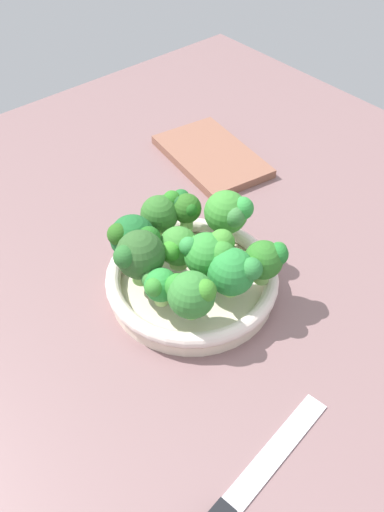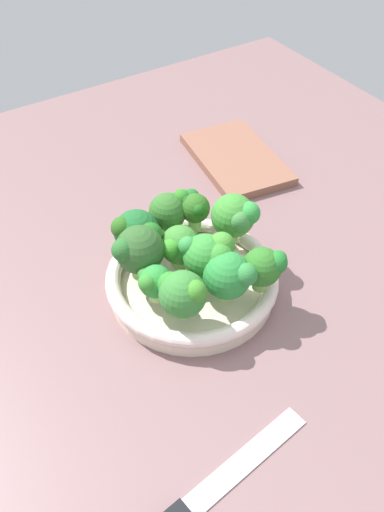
{
  "view_description": "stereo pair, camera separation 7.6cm",
  "coord_description": "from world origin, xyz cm",
  "px_view_note": "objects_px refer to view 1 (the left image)",
  "views": [
    {
      "loc": [
        38.67,
        -32.89,
        59.62
      ],
      "look_at": [
        -2.57,
        2.25,
        6.81
      ],
      "focal_mm": 39.6,
      "sensor_mm": 36.0,
      "label": 1
    },
    {
      "loc": [
        43.16,
        -26.81,
        59.62
      ],
      "look_at": [
        -2.57,
        2.25,
        6.81
      ],
      "focal_mm": 39.6,
      "sensor_mm": 36.0,
      "label": 2
    }
  ],
  "objects_px": {
    "broccoli_floret_1": "(179,247)",
    "cutting_board": "(212,156)",
    "bowl": "(192,281)",
    "broccoli_floret_4": "(132,238)",
    "knife": "(228,508)",
    "broccoli_floret_5": "(232,269)",
    "broccoli_floret_0": "(229,213)",
    "broccoli_floret_6": "(266,259)",
    "broccoli_floret_2": "(191,294)",
    "broccoli_floret_7": "(162,212)",
    "broccoli_floret_9": "(208,253)",
    "broccoli_floret_10": "(185,208)",
    "broccoli_floret_3": "(159,285)",
    "broccoli_floret_8": "(139,254)"
  },
  "relations": [
    {
      "from": "broccoli_floret_6",
      "to": "broccoli_floret_7",
      "type": "distance_m",
      "value": 0.17
    },
    {
      "from": "cutting_board",
      "to": "broccoli_floret_9",
      "type": "bearing_deg",
      "value": -43.03
    },
    {
      "from": "knife",
      "to": "broccoli_floret_5",
      "type": "bearing_deg",
      "value": 136.51
    },
    {
      "from": "broccoli_floret_10",
      "to": "broccoli_floret_2",
      "type": "bearing_deg",
      "value": -37.66
    },
    {
      "from": "broccoli_floret_7",
      "to": "broccoli_floret_9",
      "type": "bearing_deg",
      "value": -5.59
    },
    {
      "from": "broccoli_floret_9",
      "to": "cutting_board",
      "type": "height_order",
      "value": "broccoli_floret_9"
    },
    {
      "from": "broccoli_floret_2",
      "to": "broccoli_floret_7",
      "type": "height_order",
      "value": "broccoli_floret_2"
    },
    {
      "from": "broccoli_floret_4",
      "to": "broccoli_floret_7",
      "type": "height_order",
      "value": "broccoli_floret_4"
    },
    {
      "from": "bowl",
      "to": "broccoli_floret_2",
      "type": "height_order",
      "value": "broccoli_floret_2"
    },
    {
      "from": "broccoli_floret_3",
      "to": "broccoli_floret_6",
      "type": "height_order",
      "value": "broccoli_floret_6"
    },
    {
      "from": "broccoli_floret_10",
      "to": "knife",
      "type": "height_order",
      "value": "broccoli_floret_10"
    },
    {
      "from": "broccoli_floret_6",
      "to": "broccoli_floret_10",
      "type": "bearing_deg",
      "value": -174.63
    },
    {
      "from": "broccoli_floret_9",
      "to": "cutting_board",
      "type": "bearing_deg",
      "value": 136.97
    },
    {
      "from": "broccoli_floret_0",
      "to": "broccoli_floret_1",
      "type": "xyz_separation_m",
      "value": [
        -0.0,
        -0.09,
        -0.01
      ]
    },
    {
      "from": "broccoli_floret_1",
      "to": "cutting_board",
      "type": "relative_size",
      "value": 0.29
    },
    {
      "from": "broccoli_floret_5",
      "to": "broccoli_floret_10",
      "type": "xyz_separation_m",
      "value": [
        -0.13,
        0.03,
        0.0
      ]
    },
    {
      "from": "broccoli_floret_2",
      "to": "knife",
      "type": "height_order",
      "value": "broccoli_floret_2"
    },
    {
      "from": "broccoli_floret_2",
      "to": "broccoli_floret_3",
      "type": "xyz_separation_m",
      "value": [
        -0.04,
        -0.02,
        -0.01
      ]
    },
    {
      "from": "broccoli_floret_0",
      "to": "knife",
      "type": "height_order",
      "value": "broccoli_floret_0"
    },
    {
      "from": "broccoli_floret_8",
      "to": "knife",
      "type": "relative_size",
      "value": 0.3
    },
    {
      "from": "broccoli_floret_2",
      "to": "broccoli_floret_0",
      "type": "bearing_deg",
      "value": 119.51
    },
    {
      "from": "broccoli_floret_0",
      "to": "broccoli_floret_4",
      "type": "distance_m",
      "value": 0.14
    },
    {
      "from": "broccoli_floret_6",
      "to": "cutting_board",
      "type": "distance_m",
      "value": 0.35
    },
    {
      "from": "broccoli_floret_1",
      "to": "broccoli_floret_9",
      "type": "bearing_deg",
      "value": 21.66
    },
    {
      "from": "broccoli_floret_3",
      "to": "knife",
      "type": "bearing_deg",
      "value": -22.89
    },
    {
      "from": "broccoli_floret_10",
      "to": "knife",
      "type": "relative_size",
      "value": 0.23
    },
    {
      "from": "broccoli_floret_4",
      "to": "knife",
      "type": "height_order",
      "value": "broccoli_floret_4"
    },
    {
      "from": "cutting_board",
      "to": "knife",
      "type": "bearing_deg",
      "value": -40.26
    },
    {
      "from": "broccoli_floret_5",
      "to": "knife",
      "type": "distance_m",
      "value": 0.28
    },
    {
      "from": "broccoli_floret_0",
      "to": "broccoli_floret_7",
      "type": "height_order",
      "value": "broccoli_floret_0"
    },
    {
      "from": "bowl",
      "to": "broccoli_floret_4",
      "type": "xyz_separation_m",
      "value": [
        -0.07,
        -0.05,
        0.06
      ]
    },
    {
      "from": "broccoli_floret_3",
      "to": "bowl",
      "type": "bearing_deg",
      "value": 102.37
    },
    {
      "from": "bowl",
      "to": "knife",
      "type": "xyz_separation_m",
      "value": [
        0.26,
        -0.17,
        -0.01
      ]
    },
    {
      "from": "broccoli_floret_2",
      "to": "knife",
      "type": "distance_m",
      "value": 0.24
    },
    {
      "from": "broccoli_floret_4",
      "to": "broccoli_floret_6",
      "type": "xyz_separation_m",
      "value": [
        0.15,
        0.11,
        -0.0
      ]
    },
    {
      "from": "broccoli_floret_0",
      "to": "knife",
      "type": "bearing_deg",
      "value": -42.54
    },
    {
      "from": "broccoli_floret_4",
      "to": "knife",
      "type": "xyz_separation_m",
      "value": [
        0.33,
        -0.13,
        -0.07
      ]
    },
    {
      "from": "broccoli_floret_6",
      "to": "cutting_board",
      "type": "xyz_separation_m",
      "value": [
        -0.3,
        0.17,
        -0.07
      ]
    },
    {
      "from": "broccoli_floret_10",
      "to": "broccoli_floret_1",
      "type": "bearing_deg",
      "value": -46.42
    },
    {
      "from": "broccoli_floret_6",
      "to": "broccoli_floret_9",
      "type": "height_order",
      "value": "broccoli_floret_9"
    },
    {
      "from": "broccoli_floret_7",
      "to": "broccoli_floret_9",
      "type": "height_order",
      "value": "broccoli_floret_9"
    },
    {
      "from": "broccoli_floret_0",
      "to": "broccoli_floret_4",
      "type": "height_order",
      "value": "broccoli_floret_0"
    },
    {
      "from": "broccoli_floret_1",
      "to": "broccoli_floret_8",
      "type": "xyz_separation_m",
      "value": [
        -0.01,
        -0.06,
        0.01
      ]
    },
    {
      "from": "broccoli_floret_1",
      "to": "broccoli_floret_10",
      "type": "height_order",
      "value": "same"
    },
    {
      "from": "broccoli_floret_1",
      "to": "broccoli_floret_4",
      "type": "distance_m",
      "value": 0.07
    },
    {
      "from": "broccoli_floret_4",
      "to": "bowl",
      "type": "bearing_deg",
      "value": 31.68
    },
    {
      "from": "broccoli_floret_5",
      "to": "cutting_board",
      "type": "height_order",
      "value": "broccoli_floret_5"
    },
    {
      "from": "broccoli_floret_10",
      "to": "cutting_board",
      "type": "height_order",
      "value": "broccoli_floret_10"
    },
    {
      "from": "broccoli_floret_0",
      "to": "knife",
      "type": "xyz_separation_m",
      "value": [
        0.28,
        -0.25,
        -0.08
      ]
    },
    {
      "from": "broccoli_floret_4",
      "to": "broccoli_floret_0",
      "type": "bearing_deg",
      "value": 66.84
    }
  ]
}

